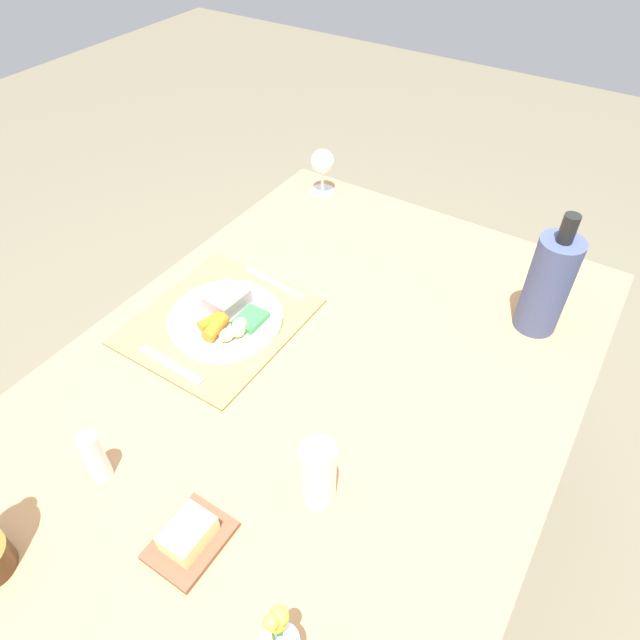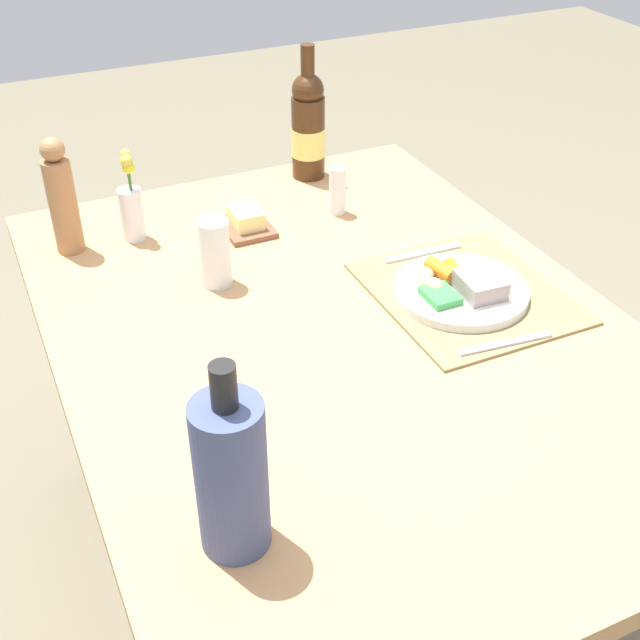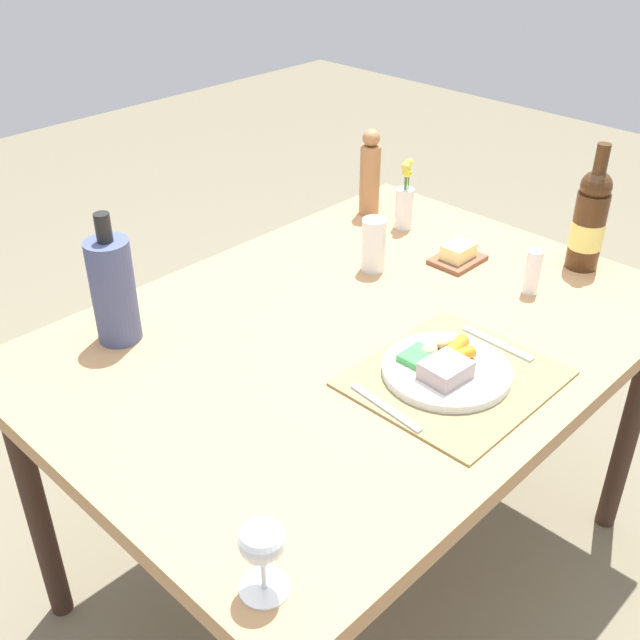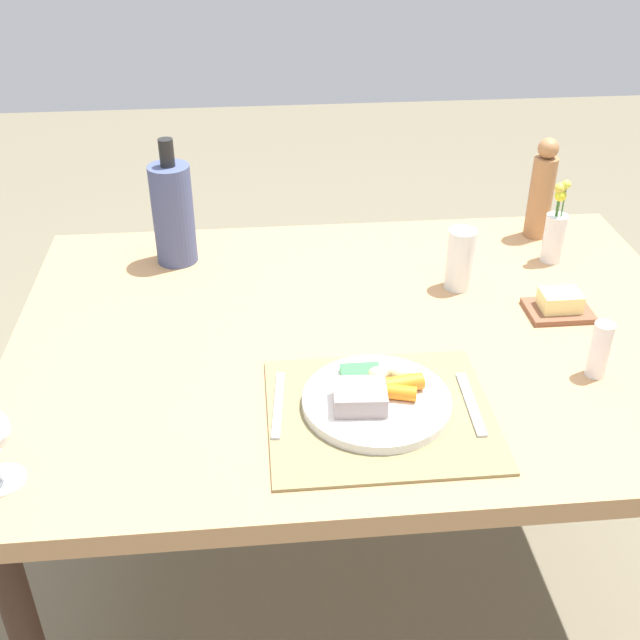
{
  "view_description": "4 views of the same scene",
  "coord_description": "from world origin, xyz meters",
  "px_view_note": "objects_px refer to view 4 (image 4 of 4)",
  "views": [
    {
      "loc": [
        0.63,
        0.42,
        1.62
      ],
      "look_at": [
        -0.07,
        -0.03,
        0.83
      ],
      "focal_mm": 31.33,
      "sensor_mm": 36.0,
      "label": 1
    },
    {
      "loc": [
        -1.08,
        0.54,
        1.6
      ],
      "look_at": [
        -0.08,
        0.08,
        0.83
      ],
      "focal_mm": 46.05,
      "sensor_mm": 36.0,
      "label": 2
    },
    {
      "loc": [
        -1.07,
        -0.93,
        1.65
      ],
      "look_at": [
        -0.06,
        0.06,
        0.77
      ],
      "focal_mm": 43.22,
      "sensor_mm": 36.0,
      "label": 3
    },
    {
      "loc": [
        -0.21,
        -1.29,
        1.59
      ],
      "look_at": [
        -0.09,
        -0.02,
        0.79
      ],
      "focal_mm": 43.87,
      "sensor_mm": 36.0,
      "label": 4
    }
  ],
  "objects_px": {
    "butter_dish": "(559,305)",
    "dinner_plate": "(376,397)",
    "fork": "(278,404)",
    "water_tumbler": "(460,263)",
    "flower_vase": "(555,232)",
    "cooler_bottle": "(173,213)",
    "dining_table": "(361,358)",
    "pepper_mill": "(542,190)",
    "knife": "(471,404)",
    "salt_shaker": "(600,350)"
  },
  "relations": [
    {
      "from": "dinner_plate",
      "to": "water_tumbler",
      "type": "distance_m",
      "value": 0.47
    },
    {
      "from": "water_tumbler",
      "to": "butter_dish",
      "type": "bearing_deg",
      "value": -35.32
    },
    {
      "from": "dinner_plate",
      "to": "cooler_bottle",
      "type": "bearing_deg",
      "value": 122.48
    },
    {
      "from": "fork",
      "to": "water_tumbler",
      "type": "xyz_separation_m",
      "value": [
        0.41,
        0.39,
        0.05
      ]
    },
    {
      "from": "water_tumbler",
      "to": "cooler_bottle",
      "type": "xyz_separation_m",
      "value": [
        -0.61,
        0.18,
        0.06
      ]
    },
    {
      "from": "water_tumbler",
      "to": "knife",
      "type": "bearing_deg",
      "value": -100.82
    },
    {
      "from": "flower_vase",
      "to": "water_tumbler",
      "type": "bearing_deg",
      "value": -157.58
    },
    {
      "from": "dining_table",
      "to": "pepper_mill",
      "type": "xyz_separation_m",
      "value": [
        0.48,
        0.39,
        0.18
      ]
    },
    {
      "from": "fork",
      "to": "butter_dish",
      "type": "distance_m",
      "value": 0.64
    },
    {
      "from": "fork",
      "to": "salt_shaker",
      "type": "height_order",
      "value": "salt_shaker"
    },
    {
      "from": "dining_table",
      "to": "cooler_bottle",
      "type": "xyz_separation_m",
      "value": [
        -0.38,
        0.34,
        0.19
      ]
    },
    {
      "from": "cooler_bottle",
      "to": "pepper_mill",
      "type": "bearing_deg",
      "value": 3.33
    },
    {
      "from": "pepper_mill",
      "to": "water_tumbler",
      "type": "relative_size",
      "value": 1.82
    },
    {
      "from": "dining_table",
      "to": "pepper_mill",
      "type": "bearing_deg",
      "value": 38.82
    },
    {
      "from": "fork",
      "to": "flower_vase",
      "type": "xyz_separation_m",
      "value": [
        0.65,
        0.49,
        0.06
      ]
    },
    {
      "from": "flower_vase",
      "to": "cooler_bottle",
      "type": "height_order",
      "value": "cooler_bottle"
    },
    {
      "from": "dining_table",
      "to": "knife",
      "type": "bearing_deg",
      "value": -59.74
    },
    {
      "from": "dining_table",
      "to": "salt_shaker",
      "type": "bearing_deg",
      "value": -24.89
    },
    {
      "from": "butter_dish",
      "to": "fork",
      "type": "bearing_deg",
      "value": -156.31
    },
    {
      "from": "salt_shaker",
      "to": "dining_table",
      "type": "bearing_deg",
      "value": 155.11
    },
    {
      "from": "pepper_mill",
      "to": "fork",
      "type": "bearing_deg",
      "value": -136.85
    },
    {
      "from": "fork",
      "to": "pepper_mill",
      "type": "height_order",
      "value": "pepper_mill"
    },
    {
      "from": "flower_vase",
      "to": "pepper_mill",
      "type": "height_order",
      "value": "pepper_mill"
    },
    {
      "from": "fork",
      "to": "pepper_mill",
      "type": "xyz_separation_m",
      "value": [
        0.66,
        0.62,
        0.11
      ]
    },
    {
      "from": "dinner_plate",
      "to": "knife",
      "type": "bearing_deg",
      "value": -5.5
    },
    {
      "from": "pepper_mill",
      "to": "water_tumbler",
      "type": "height_order",
      "value": "pepper_mill"
    },
    {
      "from": "dining_table",
      "to": "pepper_mill",
      "type": "relative_size",
      "value": 5.62
    },
    {
      "from": "knife",
      "to": "butter_dish",
      "type": "height_order",
      "value": "butter_dish"
    },
    {
      "from": "dinner_plate",
      "to": "cooler_bottle",
      "type": "relative_size",
      "value": 0.88
    },
    {
      "from": "salt_shaker",
      "to": "cooler_bottle",
      "type": "bearing_deg",
      "value": 146.24
    },
    {
      "from": "salt_shaker",
      "to": "water_tumbler",
      "type": "bearing_deg",
      "value": 116.6
    },
    {
      "from": "knife",
      "to": "water_tumbler",
      "type": "bearing_deg",
      "value": 81.23
    },
    {
      "from": "dining_table",
      "to": "salt_shaker",
      "type": "relative_size",
      "value": 12.69
    },
    {
      "from": "dinner_plate",
      "to": "water_tumbler",
      "type": "bearing_deg",
      "value": 58.68
    },
    {
      "from": "cooler_bottle",
      "to": "knife",
      "type": "bearing_deg",
      "value": -48.23
    },
    {
      "from": "butter_dish",
      "to": "dinner_plate",
      "type": "bearing_deg",
      "value": -147.25
    },
    {
      "from": "knife",
      "to": "flower_vase",
      "type": "bearing_deg",
      "value": 60.01
    },
    {
      "from": "dinner_plate",
      "to": "knife",
      "type": "height_order",
      "value": "dinner_plate"
    },
    {
      "from": "dining_table",
      "to": "knife",
      "type": "distance_m",
      "value": 0.31
    },
    {
      "from": "fork",
      "to": "water_tumbler",
      "type": "relative_size",
      "value": 1.32
    },
    {
      "from": "dinner_plate",
      "to": "butter_dish",
      "type": "height_order",
      "value": "dinner_plate"
    },
    {
      "from": "cooler_bottle",
      "to": "dining_table",
      "type": "bearing_deg",
      "value": -41.46
    },
    {
      "from": "dining_table",
      "to": "salt_shaker",
      "type": "xyz_separation_m",
      "value": [
        0.4,
        -0.19,
        0.12
      ]
    },
    {
      "from": "dining_table",
      "to": "dinner_plate",
      "type": "height_order",
      "value": "dinner_plate"
    },
    {
      "from": "fork",
      "to": "butter_dish",
      "type": "xyz_separation_m",
      "value": [
        0.59,
        0.26,
        0.01
      ]
    },
    {
      "from": "fork",
      "to": "water_tumbler",
      "type": "distance_m",
      "value": 0.56
    },
    {
      "from": "water_tumbler",
      "to": "cooler_bottle",
      "type": "bearing_deg",
      "value": 163.39
    },
    {
      "from": "pepper_mill",
      "to": "flower_vase",
      "type": "bearing_deg",
      "value": -93.35
    },
    {
      "from": "dinner_plate",
      "to": "salt_shaker",
      "type": "bearing_deg",
      "value": 7.98
    },
    {
      "from": "dining_table",
      "to": "flower_vase",
      "type": "relative_size",
      "value": 6.96
    }
  ]
}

